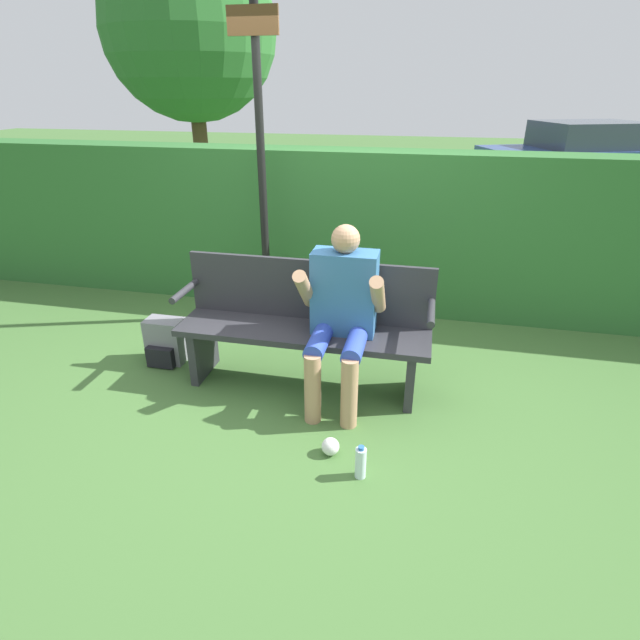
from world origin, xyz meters
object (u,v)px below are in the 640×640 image
object	(u,v)px
signpost	(261,158)
parked_car	(585,155)
park_bench	(305,324)
tree	(190,31)
backpack	(166,342)
person_seated	(342,308)
water_bottle	(361,463)

from	to	relation	value
signpost	parked_car	size ratio (longest dim) A/B	0.55
park_bench	signpost	xyz separation A→B (m)	(-0.63, 1.05, 1.00)
signpost	tree	size ratio (longest dim) A/B	0.61
backpack	tree	size ratio (longest dim) A/B	0.08
park_bench	backpack	distance (m)	1.20
person_seated	signpost	xyz separation A→B (m)	(-0.92, 1.18, 0.79)
park_bench	tree	xyz separation A→B (m)	(-3.38, 5.77, 2.37)
person_seated	backpack	distance (m)	1.54
person_seated	signpost	bearing A→B (deg)	127.96
parked_car	tree	distance (m)	8.60
person_seated	signpost	world-z (taller)	signpost
water_bottle	backpack	bearing A→B (deg)	150.39
park_bench	signpost	world-z (taller)	signpost
parked_car	tree	xyz separation A→B (m)	(-7.46, -3.67, 2.23)
water_bottle	signpost	world-z (taller)	signpost
tree	parked_car	bearing A→B (deg)	26.23
park_bench	person_seated	size ratio (longest dim) A/B	1.48
water_bottle	parked_car	world-z (taller)	parked_car
water_bottle	person_seated	bearing A→B (deg)	108.12
water_bottle	parked_car	bearing A→B (deg)	71.25
signpost	tree	world-z (taller)	tree
person_seated	parked_car	distance (m)	10.29
park_bench	backpack	world-z (taller)	park_bench
person_seated	parked_car	size ratio (longest dim) A/B	0.26
signpost	tree	bearing A→B (deg)	120.25
backpack	park_bench	bearing A→B (deg)	-1.90
person_seated	tree	world-z (taller)	tree
water_bottle	parked_car	distance (m)	10.97
person_seated	park_bench	bearing A→B (deg)	156.60
signpost	person_seated	bearing A→B (deg)	-52.04
tree	person_seated	bearing A→B (deg)	-58.10
water_bottle	tree	bearing A→B (deg)	120.41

